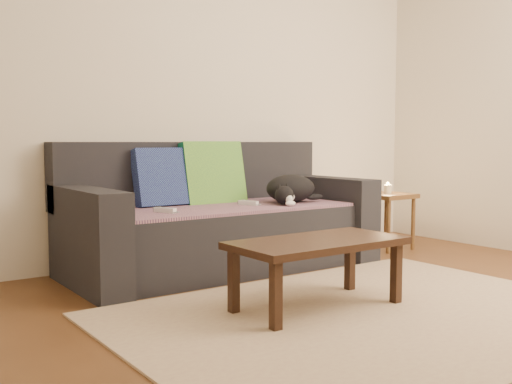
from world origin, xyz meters
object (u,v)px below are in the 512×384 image
(sofa, at_px, (219,223))
(side_table, at_px, (388,203))
(wii_remote_a, at_px, (165,210))
(cat, at_px, (290,189))
(wii_remote_b, at_px, (248,203))
(coffee_table, at_px, (318,248))

(sofa, xyz_separation_m, side_table, (1.51, -0.17, 0.06))
(wii_remote_a, relative_size, side_table, 0.33)
(sofa, relative_size, wii_remote_a, 14.00)
(side_table, bearing_deg, cat, -179.25)
(sofa, bearing_deg, wii_remote_b, -43.66)
(sofa, distance_m, wii_remote_b, 0.25)
(wii_remote_b, xyz_separation_m, coffee_table, (-0.28, -1.03, -0.13))
(cat, bearing_deg, sofa, 155.12)
(sofa, bearing_deg, wii_remote_a, -158.10)
(side_table, relative_size, coffee_table, 0.49)
(cat, xyz_separation_m, wii_remote_a, (-1.00, -0.03, -0.08))
(coffee_table, bearing_deg, sofa, 83.62)
(sofa, height_order, wii_remote_a, sofa)
(wii_remote_a, distance_m, coffee_table, 1.05)
(wii_remote_a, height_order, side_table, wii_remote_a)
(wii_remote_a, height_order, wii_remote_b, same)
(wii_remote_b, xyz_separation_m, side_table, (1.36, -0.03, -0.08))
(cat, distance_m, side_table, 1.04)
(sofa, relative_size, cat, 4.58)
(wii_remote_a, xyz_separation_m, wii_remote_b, (0.66, 0.06, 0.00))
(wii_remote_b, relative_size, side_table, 0.33)
(wii_remote_b, height_order, side_table, wii_remote_b)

